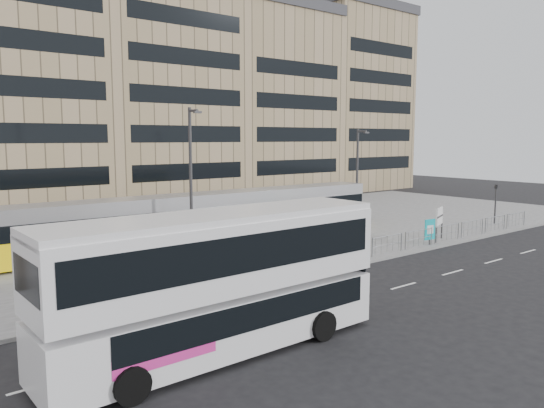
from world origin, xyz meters
TOP-DOWN VIEW (x-y plane):
  - ground at (0.00, 0.00)m, footprint 120.00×120.00m
  - plaza at (0.00, 12.00)m, footprint 64.00×24.00m
  - kerb at (0.00, 0.05)m, footprint 64.00×0.25m
  - building_row at (1.55, 34.27)m, footprint 70.40×18.40m
  - pedestrian_barrier at (2.00, 0.50)m, footprint 32.07×0.07m
  - road_markings at (1.00, -4.00)m, footprint 62.00×0.12m
  - double_decker_bus at (-12.88, -5.20)m, footprint 11.33×3.02m
  - tram at (-4.08, 10.12)m, footprint 26.93×3.04m
  - station_sign at (8.14, 0.99)m, footprint 1.78×0.77m
  - ad_panel at (6.49, 0.54)m, footprint 0.86×0.18m
  - pedestrian at (-2.25, 2.02)m, footprint 0.50×0.69m
  - traffic_light_west at (-7.49, 0.72)m, footprint 0.21×0.24m
  - traffic_light_east at (17.29, 2.17)m, footprint 0.22×0.24m
  - lamp_post_west at (-6.76, 7.09)m, footprint 0.45×1.04m
  - lamp_post_east at (9.23, 9.17)m, footprint 0.45×1.04m

SIDE VIEW (x-z plane):
  - ground at x=0.00m, z-range 0.00..0.00m
  - road_markings at x=1.00m, z-range 0.00..0.01m
  - kerb at x=0.00m, z-range -0.01..0.16m
  - plaza at x=0.00m, z-range 0.00..0.15m
  - pedestrian_barrier at x=2.00m, z-range 0.43..1.53m
  - pedestrian at x=-2.25m, z-range 0.15..1.91m
  - ad_panel at x=6.49m, z-range 0.29..1.91m
  - station_sign at x=8.14m, z-range 0.57..2.74m
  - tram at x=-4.08m, z-range 0.16..3.32m
  - traffic_light_west at x=-7.49m, z-range 0.57..3.67m
  - traffic_light_east at x=17.29m, z-range 0.57..3.67m
  - double_decker_bus at x=-12.88m, z-range 0.18..4.70m
  - lamp_post_east at x=9.23m, z-range 0.52..7.89m
  - lamp_post_west at x=-6.76m, z-range 0.52..8.88m
  - building_row at x=1.55m, z-range -2.69..28.51m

